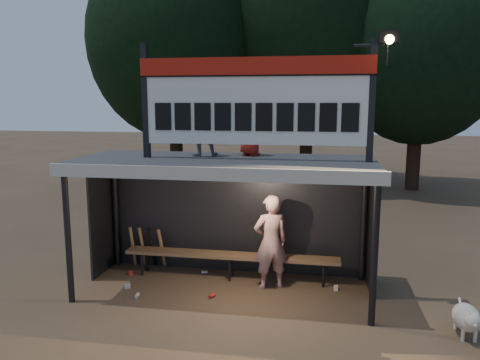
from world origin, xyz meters
name	(u,v)px	position (x,y,z in m)	size (l,w,h in m)	color
ground	(225,290)	(0.00, 0.00, 0.00)	(80.00, 80.00, 0.00)	#4E3927
player	(271,242)	(0.77, 0.24, 0.84)	(0.61, 0.40, 1.69)	silver
child_a	(202,123)	(-0.47, 0.36, 2.90)	(0.57, 0.44, 1.16)	slate
child_b	(251,126)	(0.36, 0.57, 2.83)	(0.50, 0.33, 1.03)	#B0251B
dugout_shelter	(227,184)	(0.00, 0.24, 1.85)	(5.10, 2.08, 2.32)	#38383A
scoreboard_assembly	(257,98)	(0.56, -0.01, 3.32)	(4.10, 0.27, 1.99)	black
bench	(231,256)	(0.00, 0.55, 0.43)	(4.00, 0.35, 0.48)	brown
tree_left	(174,41)	(-4.00, 10.00, 5.51)	(6.46, 6.46, 9.27)	black
tree_mid	(309,26)	(1.00, 11.50, 6.17)	(7.22, 7.22, 10.36)	black
tree_right	(420,47)	(5.00, 10.50, 5.19)	(6.08, 6.08, 8.72)	#311F16
dog	(467,318)	(3.68, -1.03, 0.28)	(0.36, 0.81, 0.49)	beige
bats	(147,247)	(-1.73, 0.82, 0.43)	(0.67, 0.35, 0.84)	#987147
litter	(191,285)	(-0.63, 0.05, 0.04)	(3.93, 1.36, 0.08)	#B42A1F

